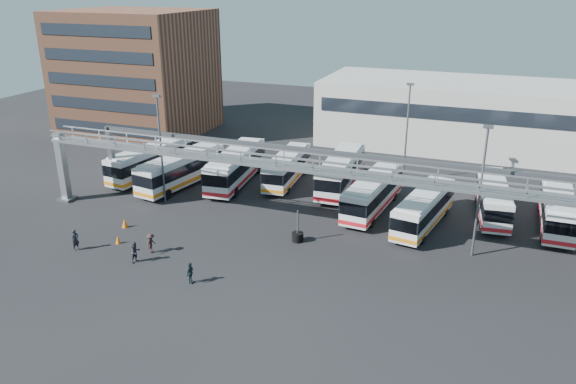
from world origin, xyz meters
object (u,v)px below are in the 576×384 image
(light_pole_mid, at_px, (481,185))
(pedestrian_b, at_px, (136,252))
(bus_3, at_px, (287,167))
(pedestrian_a, at_px, (75,240))
(cone_left, at_px, (125,223))
(bus_0, at_px, (150,160))
(bus_6, at_px, (424,208))
(bus_2, at_px, (236,166))
(bus_4, at_px, (341,171))
(tire_stack, at_px, (298,236))
(light_pole_back, at_px, (407,128))
(bus_1, at_px, (181,169))
(light_pole_left, at_px, (161,143))
(bus_7, at_px, (493,198))
(cone_right, at_px, (118,240))
(pedestrian_d, at_px, (190,273))
(bus_5, at_px, (373,192))
(bus_8, at_px, (557,208))
(pedestrian_c, at_px, (151,243))

(light_pole_mid, xyz_separation_m, pedestrian_b, (-23.33, -10.18, -4.91))
(bus_3, distance_m, pedestrian_a, 22.66)
(cone_left, bearing_deg, bus_0, 114.11)
(bus_6, bearing_deg, cone_left, -148.93)
(bus_2, distance_m, bus_3, 5.28)
(bus_4, bearing_deg, bus_2, -169.74)
(pedestrian_b, distance_m, tire_stack, 12.63)
(light_pole_back, relative_size, bus_1, 0.90)
(light_pole_left, height_order, bus_7, light_pole_left)
(bus_6, xyz_separation_m, cone_left, (-23.61, -9.32, -1.31))
(pedestrian_a, bearing_deg, cone_left, 3.89)
(bus_7, relative_size, pedestrian_a, 6.05)
(light_pole_mid, bearing_deg, bus_1, 169.55)
(bus_3, bearing_deg, bus_4, -2.40)
(bus_6, bearing_deg, bus_2, 178.18)
(light_pole_back, height_order, cone_right, light_pole_back)
(bus_2, relative_size, pedestrian_d, 7.52)
(bus_2, xyz_separation_m, pedestrian_b, (0.58, -18.14, -1.13))
(bus_1, height_order, bus_5, bus_1)
(pedestrian_d, distance_m, tire_stack, 10.05)
(bus_2, height_order, tire_stack, bus_2)
(light_pole_mid, relative_size, cone_left, 12.85)
(bus_6, distance_m, pedestrian_a, 28.37)
(light_pole_left, bearing_deg, pedestrian_a, -94.51)
(bus_8, bearing_deg, bus_3, 175.08)
(pedestrian_b, bearing_deg, pedestrian_a, 107.43)
(light_pole_back, height_order, pedestrian_d, light_pole_back)
(bus_4, xyz_separation_m, bus_7, (14.46, -1.76, -0.19))
(bus_7, bearing_deg, pedestrian_c, -151.61)
(bus_0, xyz_separation_m, bus_3, (14.10, 3.68, -0.16))
(bus_4, xyz_separation_m, cone_left, (-14.48, -15.72, -1.50))
(bus_4, relative_size, bus_7, 1.10)
(bus_2, distance_m, bus_8, 30.07)
(light_pole_back, distance_m, pedestrian_b, 29.88)
(light_pole_back, relative_size, tire_stack, 3.81)
(light_pole_mid, height_order, bus_4, light_pole_mid)
(light_pole_left, relative_size, pedestrian_a, 5.93)
(light_pole_back, relative_size, pedestrian_d, 6.52)
(light_pole_mid, relative_size, bus_4, 0.89)
(light_pole_mid, height_order, pedestrian_c, light_pole_mid)
(bus_6, xyz_separation_m, bus_8, (10.51, 4.00, 0.07))
(cone_right, bearing_deg, pedestrian_c, -6.68)
(bus_0, height_order, bus_3, bus_0)
(light_pole_mid, distance_m, bus_2, 25.49)
(pedestrian_b, bearing_deg, cone_left, 60.76)
(light_pole_back, bearing_deg, bus_6, -71.60)
(pedestrian_b, distance_m, pedestrian_d, 5.52)
(bus_5, bearing_deg, bus_7, 20.57)
(bus_6, xyz_separation_m, pedestrian_a, (-24.53, -14.23, -0.84))
(bus_8, height_order, pedestrian_a, bus_8)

